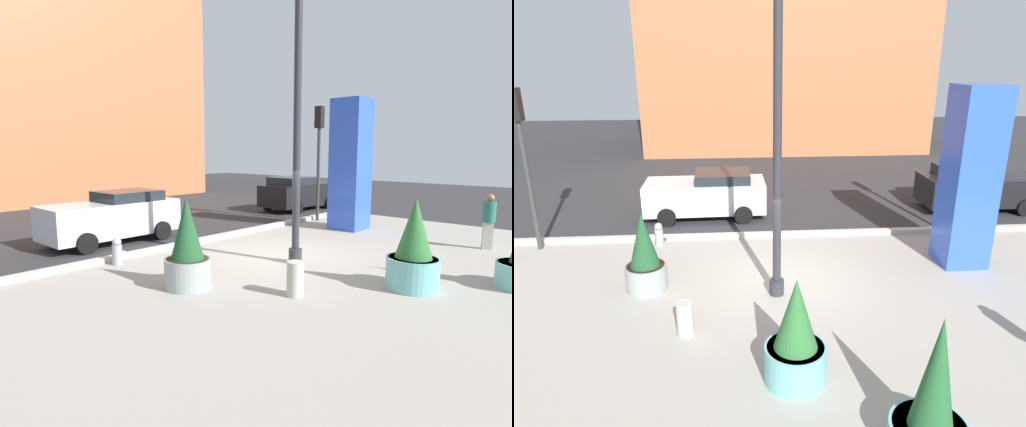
# 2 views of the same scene
# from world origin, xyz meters

# --- Properties ---
(ground_plane) EXTENTS (60.00, 60.00, 0.00)m
(ground_plane) POSITION_xyz_m (0.00, 4.00, 0.00)
(ground_plane) COLOR #2D2D30
(plaza_pavement) EXTENTS (18.00, 10.00, 0.02)m
(plaza_pavement) POSITION_xyz_m (0.00, -2.00, 0.00)
(plaza_pavement) COLOR #9E998E
(plaza_pavement) RESTS_ON ground_plane
(curb_strip) EXTENTS (18.00, 0.24, 0.16)m
(curb_strip) POSITION_xyz_m (0.00, 3.12, 0.08)
(curb_strip) COLOR #B7B2A8
(curb_strip) RESTS_ON ground_plane
(lamp_post) EXTENTS (0.44, 0.44, 7.79)m
(lamp_post) POSITION_xyz_m (-0.23, -0.69, 3.81)
(lamp_post) COLOR #2D2D33
(lamp_post) RESTS_ON ground_plane
(art_pillar_blue) EXTENTS (1.21, 1.21, 4.94)m
(art_pillar_blue) POSITION_xyz_m (5.13, 0.79, 2.47)
(art_pillar_blue) COLOR blue
(art_pillar_blue) RESTS_ON ground_plane
(potted_plant_near_left) EXTENTS (1.03, 1.03, 2.04)m
(potted_plant_near_left) POSITION_xyz_m (-3.47, -0.18, 0.85)
(potted_plant_near_left) COLOR gray
(potted_plant_near_left) RESTS_ON ground_plane
(potted_plant_mid_plaza) EXTENTS (1.12, 1.12, 2.03)m
(potted_plant_mid_plaza) POSITION_xyz_m (-0.19, -3.87, 0.84)
(potted_plant_mid_plaza) COLOR #6BB2B2
(potted_plant_mid_plaza) RESTS_ON ground_plane
(fire_hydrant) EXTENTS (0.36, 0.26, 0.75)m
(fire_hydrant) POSITION_xyz_m (-3.59, 2.67, 0.37)
(fire_hydrant) COLOR #99999E
(fire_hydrant) RESTS_ON ground_plane
(concrete_bollard) EXTENTS (0.36, 0.36, 0.75)m
(concrete_bollard) POSITION_xyz_m (-2.31, -2.27, 0.38)
(concrete_bollard) COLOR #B2ADA3
(concrete_bollard) RESTS_ON ground_plane
(traffic_light_corner) EXTENTS (0.28, 0.42, 4.86)m
(traffic_light_corner) POSITION_xyz_m (5.91, 2.78, 3.25)
(traffic_light_corner) COLOR #333833
(traffic_light_corner) RESTS_ON ground_plane
(car_far_lane) EXTENTS (4.34, 2.11, 1.68)m
(car_far_lane) POSITION_xyz_m (-2.22, 5.37, 0.86)
(car_far_lane) COLOR silver
(car_far_lane) RESTS_ON ground_plane
(car_curb_west) EXTENTS (4.38, 2.09, 1.71)m
(car_curb_west) POSITION_xyz_m (8.05, 5.45, 0.87)
(car_curb_west) COLOR black
(car_curb_west) RESTS_ON ground_plane
(pedestrian_by_curb) EXTENTS (0.47, 0.47, 1.72)m
(pedestrian_by_curb) POSITION_xyz_m (5.04, -4.08, 0.96)
(pedestrian_by_curb) COLOR #B2AD9E
(pedestrian_by_curb) RESTS_ON ground_plane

